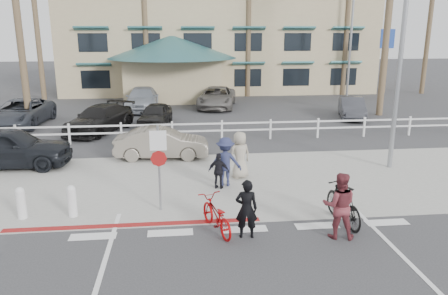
{
  "coord_description": "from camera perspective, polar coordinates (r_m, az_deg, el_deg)",
  "views": [
    {
      "loc": [
        -1.72,
        -10.06,
        5.2
      ],
      "look_at": [
        -0.24,
        3.62,
        1.5
      ],
      "focal_mm": 35.0,
      "sensor_mm": 36.0,
      "label": 1
    }
  ],
  "objects": [
    {
      "name": "cross_street",
      "position": [
        19.35,
        -0.84,
        -0.52
      ],
      "size": [
        40.0,
        5.0,
        0.01
      ],
      "primitive_type": "cube",
      "color": "#333335",
      "rests_on": "ground"
    },
    {
      "name": "bike_red",
      "position": [
        11.68,
        -1.05,
        -8.83
      ],
      "size": [
        1.15,
        1.9,
        0.94
      ],
      "primitive_type": "imported",
      "rotation": [
        0.0,
        0.0,
        3.46
      ],
      "color": "#9E0506",
      "rests_on": "ground"
    },
    {
      "name": "bike_path",
      "position": [
        9.74,
        5.21,
        -17.24
      ],
      "size": [
        12.0,
        16.0,
        0.01
      ],
      "primitive_type": "cube",
      "color": "#333335",
      "rests_on": "ground"
    },
    {
      "name": "rail_fence",
      "position": [
        21.21,
        -0.0,
        2.25
      ],
      "size": [
        29.4,
        0.16,
        1.0
      ],
      "primitive_type": null,
      "color": "silver",
      "rests_on": "ground"
    },
    {
      "name": "pedestrian_a",
      "position": [
        14.92,
        0.17,
        -1.88
      ],
      "size": [
        1.19,
        0.81,
        1.71
      ],
      "primitive_type": "imported",
      "rotation": [
        0.0,
        0.0,
        2.98
      ],
      "color": "#252A4D",
      "rests_on": "ground"
    },
    {
      "name": "streetlight_0",
      "position": [
        17.61,
        22.15,
        11.7
      ],
      "size": [
        0.6,
        2.0,
        9.0
      ],
      "primitive_type": null,
      "color": "gray",
      "rests_on": "ground"
    },
    {
      "name": "lot_car_3",
      "position": [
        27.75,
        16.36,
        4.97
      ],
      "size": [
        2.33,
        4.07,
        1.27
      ],
      "primitive_type": "imported",
      "rotation": [
        0.0,
        0.0,
        -0.27
      ],
      "color": "#33343A",
      "rests_on": "ground"
    },
    {
      "name": "palm_1",
      "position": [
        36.56,
        -23.44,
        15.91
      ],
      "size": [
        4.0,
        4.0,
        13.0
      ],
      "primitive_type": null,
      "color": "#1E3F18",
      "rests_on": "ground"
    },
    {
      "name": "curb_red",
      "position": [
        12.46,
        -11.66,
        -9.88
      ],
      "size": [
        7.0,
        0.25,
        0.02
      ],
      "primitive_type": "cube",
      "color": "maroon",
      "rests_on": "ground"
    },
    {
      "name": "car_white_sedan",
      "position": [
        18.42,
        -8.13,
        0.57
      ],
      "size": [
        3.96,
        1.58,
        1.28
      ],
      "primitive_type": "imported",
      "rotation": [
        0.0,
        0.0,
        1.51
      ],
      "color": "slate",
      "rests_on": "ground"
    },
    {
      "name": "palm_7",
      "position": [
        37.69,
        15.92,
        17.24
      ],
      "size": [
        4.0,
        4.0,
        14.0
      ],
      "primitive_type": null,
      "color": "#1E3F18",
      "rests_on": "ground"
    },
    {
      "name": "rider_black",
      "position": [
        11.61,
        14.82,
        -7.33
      ],
      "size": [
        0.99,
        0.85,
        1.75
      ],
      "primitive_type": "imported",
      "rotation": [
        0.0,
        0.0,
        2.9
      ],
      "color": "maroon",
      "rests_on": "ground"
    },
    {
      "name": "palm_8",
      "position": [
        40.24,
        20.97,
        17.39
      ],
      "size": [
        4.0,
        4.0,
        15.0
      ],
      "primitive_type": null,
      "color": "#1E3F18",
      "rests_on": "ground"
    },
    {
      "name": "lot_car_4",
      "position": [
        30.14,
        -10.62,
        6.27
      ],
      "size": [
        2.13,
        5.07,
        1.46
      ],
      "primitive_type": "imported",
      "rotation": [
        0.0,
        0.0,
        -0.02
      ],
      "color": "#9298A2",
      "rests_on": "ground"
    },
    {
      "name": "pedestrian_child",
      "position": [
        14.68,
        -0.67,
        -3.11
      ],
      "size": [
        0.79,
        0.54,
        1.25
      ],
      "primitive_type": "imported",
      "rotation": [
        0.0,
        0.0,
        2.79
      ],
      "color": "black",
      "rests_on": "ground"
    },
    {
      "name": "bollard_0",
      "position": [
        13.31,
        -19.24,
        -6.62
      ],
      "size": [
        0.26,
        0.26,
        0.95
      ],
      "primitive_type": null,
      "color": "silver",
      "rests_on": "ground"
    },
    {
      "name": "palm_4",
      "position": [
        36.17,
        -3.62,
        18.67
      ],
      "size": [
        4.0,
        4.0,
        15.0
      ],
      "primitive_type": null,
      "color": "#1E3F18",
      "rests_on": "ground"
    },
    {
      "name": "sidewalk_plaza",
      "position": [
        15.55,
        0.54,
        -4.45
      ],
      "size": [
        22.0,
        7.0,
        0.01
      ],
      "primitive_type": "cube",
      "color": "gray",
      "rests_on": "ground"
    },
    {
      "name": "bike_black",
      "position": [
        12.56,
        15.32,
        -7.08
      ],
      "size": [
        0.78,
        1.98,
        1.16
      ],
      "primitive_type": "imported",
      "rotation": [
        0.0,
        0.0,
        3.26
      ],
      "color": "black",
      "rests_on": "ground"
    },
    {
      "name": "bollard_1",
      "position": [
        13.71,
        -24.98,
        -6.59
      ],
      "size": [
        0.26,
        0.26,
        0.95
      ],
      "primitive_type": null,
      "color": "silver",
      "rests_on": "ground"
    },
    {
      "name": "parking_lot",
      "position": [
        28.59,
        -2.62,
        4.56
      ],
      "size": [
        50.0,
        16.0,
        0.01
      ],
      "primitive_type": "cube",
      "color": "#333335",
      "rests_on": "ground"
    },
    {
      "name": "ground",
      "position": [
        11.45,
        3.22,
        -11.97
      ],
      "size": [
        140.0,
        140.0,
        0.0
      ],
      "primitive_type": "plane",
      "color": "#333335"
    },
    {
      "name": "lot_car_5",
      "position": [
        30.4,
        -0.95,
        6.56
      ],
      "size": [
        3.28,
        5.47,
        1.42
      ],
      "primitive_type": "imported",
      "rotation": [
        0.0,
        0.0,
        -0.19
      ],
      "color": "#66625E",
      "rests_on": "ground"
    },
    {
      "name": "car_red_compact",
      "position": [
        18.91,
        -26.31,
        0.01
      ],
      "size": [
        4.75,
        2.04,
        1.6
      ],
      "primitive_type": "imported",
      "rotation": [
        0.0,
        0.0,
        1.54
      ],
      "color": "black",
      "rests_on": "ground"
    },
    {
      "name": "palm_9",
      "position": [
        40.75,
        25.39,
        15.5
      ],
      "size": [
        4.0,
        4.0,
        13.0
      ],
      "primitive_type": null,
      "color": "#1E3F18",
      "rests_on": "ground"
    },
    {
      "name": "palm_10",
      "position": [
        26.41,
        -25.41,
        15.4
      ],
      "size": [
        4.0,
        4.0,
        12.0
      ],
      "primitive_type": null,
      "color": "#1E3F18",
      "rests_on": "ground"
    },
    {
      "name": "palm_5",
      "position": [
        35.55,
        3.24,
        17.13
      ],
      "size": [
        4.0,
        4.0,
        13.0
      ],
      "primitive_type": null,
      "color": "#1E3F18",
      "rests_on": "ground"
    },
    {
      "name": "streetlight_1",
      "position": [
        36.72,
        16.25,
        13.77
      ],
      "size": [
        0.6,
        2.0,
        9.5
      ],
      "primitive_type": null,
      "color": "gray",
      "rests_on": "ground"
    },
    {
      "name": "lot_car_0",
      "position": [
        27.0,
        -25.01,
        4.13
      ],
      "size": [
        2.8,
        5.49,
        1.48
      ],
      "primitive_type": "imported",
      "rotation": [
        0.0,
        0.0,
        -0.07
      ],
      "color": "#2E313A",
      "rests_on": "ground"
    },
    {
      "name": "pedestrian_b",
      "position": [
        15.72,
        2.08,
        -0.99
      ],
      "size": [
        0.98,
        0.82,
        1.72
      ],
      "primitive_type": "imported",
      "rotation": [
        0.0,
        0.0,
        3.53
      ],
      "color": "#9F9683",
      "rests_on": "ground"
    },
    {
      "name": "building",
      "position": [
        41.23,
        -1.03,
        15.68
      ],
      "size": [
        28.0,
        16.0,
        11.3
      ],
      "primitive_type": null,
      "color": "tan",
      "rests_on": "ground"
    },
    {
      "name": "info_sign",
      "position": [
        35.79,
        20.25,
        10.3
      ],
      "size": [
        1.2,
        0.16,
        5.6
      ],
      "primitive_type": null,
      "color": "navy",
      "rests_on": "ground"
    },
    {
      "name": "lot_car_2",
      "position": [
        24.82,
        -8.96,
        4.26
      ],
      "size": [
        2.1,
        3.89,
        1.26
      ],
      "primitive_type": "imported",
      "rotation": [
        0.0,
        0.0,
        -0.17
      ],
      "color": "black",
      "rests_on": "ground"
    },
    {
      "name": "sign_post",
      "position": [
        12.83,
        -8.49,
        -2.1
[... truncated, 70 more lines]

